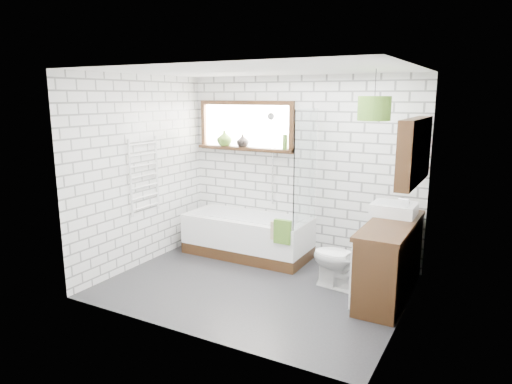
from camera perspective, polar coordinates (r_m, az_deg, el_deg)
The scene contains 22 objects.
floor at distance 5.57m, azimuth -0.17°, elevation -11.68°, with size 3.40×2.60×0.01m, color black.
ceiling at distance 5.11m, azimuth -0.18°, elevation 15.04°, with size 3.40×2.60×0.01m, color white.
wall_back at distance 6.36m, azimuth 5.52°, elevation 3.03°, with size 3.40×0.01×2.50m, color white.
wall_front at distance 4.13m, azimuth -8.95°, elevation -1.91°, with size 3.40×0.01×2.50m, color white.
wall_left at distance 6.19m, azimuth -14.14°, elevation 2.49°, with size 0.01×2.60×2.50m, color white.
wall_right at distance 4.64m, azimuth 18.60°, elevation -0.87°, with size 0.01×2.60×2.50m, color white.
window at distance 6.64m, azimuth -1.36°, elevation 8.24°, with size 1.52×0.16×0.68m, color black.
towel_radiator at distance 6.17m, azimuth -13.81°, elevation 2.00°, with size 0.06×0.52×1.00m, color white.
mirror_cabinet at distance 5.17m, azimuth 19.17°, elevation 4.86°, with size 0.16×1.20×0.70m, color black.
shower_riser at distance 6.47m, azimuth 2.12°, elevation 4.13°, with size 0.02×0.02×1.30m, color silver.
bathtub at distance 6.50m, azimuth -1.06°, elevation -5.45°, with size 1.76×0.78×0.57m, color white.
shower_screen at distance 5.89m, azimuth 6.20°, elevation 3.01°, with size 0.02×0.72×1.50m, color white.
towel_green at distance 5.77m, azimuth 3.34°, elevation -4.99°, with size 0.23×0.06×0.31m, color #436C20.
towel_beige at distance 5.80m, azimuth 2.69°, elevation -4.89°, with size 0.18×0.05×0.24m, color tan.
vanity at distance 5.39m, azimuth 16.41°, elevation -8.08°, with size 0.48×1.50×0.86m, color black.
basin at distance 5.58m, azimuth 16.88°, elevation -2.06°, with size 0.49×0.43×0.14m, color white.
tap at distance 5.54m, azimuth 18.53°, elevation -1.67°, with size 0.03×0.03×0.16m, color silver.
toilet at distance 5.48m, azimuth 10.63°, elevation -8.21°, with size 0.71×0.40×0.72m, color white.
vase_olive at distance 6.80m, azimuth -3.98°, elevation 6.57°, with size 0.22×0.22×0.23m, color #497122.
vase_dark at distance 6.64m, azimuth -1.70°, elevation 6.28°, with size 0.18×0.18×0.19m, color black.
bottle at distance 6.33m, azimuth 3.64°, elevation 6.05°, with size 0.06×0.06×0.20m, color #497122.
pendant at distance 4.98m, azimuth 14.56°, elevation 10.09°, with size 0.34×0.34×0.25m, color #436C20.
Camera 1 is at (2.47, -4.47, 2.23)m, focal length 32.00 mm.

